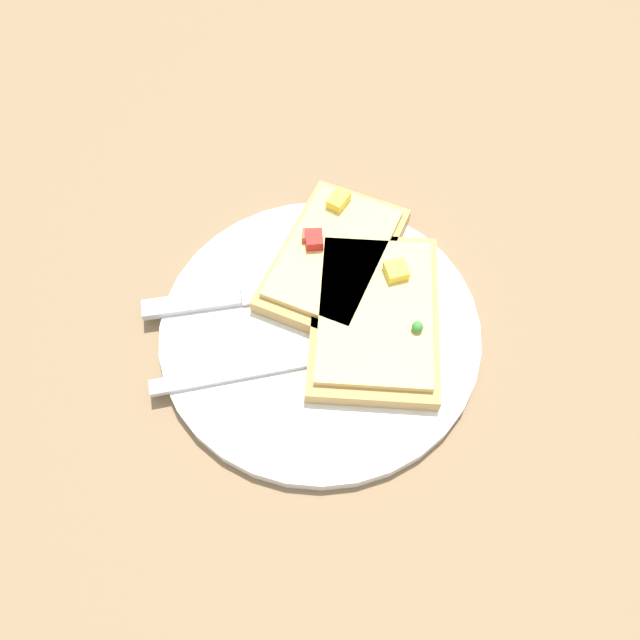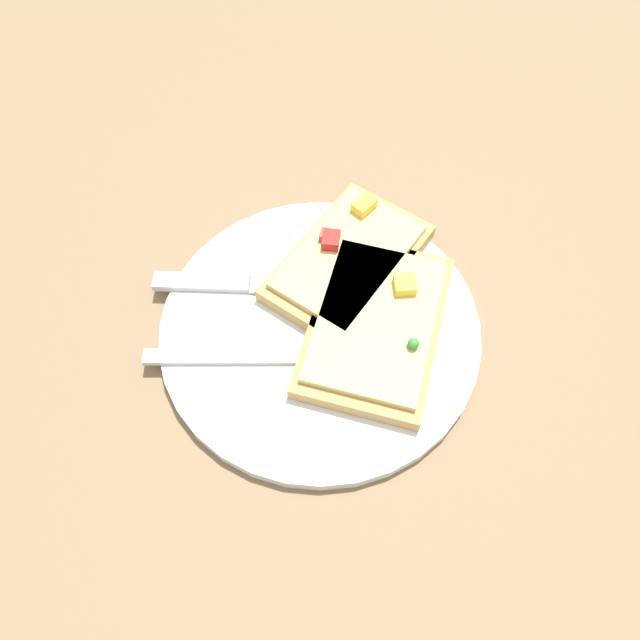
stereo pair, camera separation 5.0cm
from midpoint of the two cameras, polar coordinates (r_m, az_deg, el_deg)
name	(u,v)px [view 1 (the left image)]	position (r m, az deg, el deg)	size (l,w,h in m)	color
ground_plane	(320,333)	(0.52, -2.75, -1.44)	(4.00, 4.00, 0.00)	#7F6647
plate	(320,330)	(0.52, -2.78, -1.13)	(0.26, 0.26, 0.01)	white
fork	(310,359)	(0.50, -3.86, -3.86)	(0.10, 0.22, 0.01)	#B7B7BC
knife	(252,294)	(0.53, -8.98, 2.11)	(0.09, 0.21, 0.01)	#B7B7BC
pizza_slice_main	(375,314)	(0.51, 2.25, 0.29)	(0.17, 0.12, 0.03)	tan
pizza_slice_corner	(330,256)	(0.54, -1.75, 5.64)	(0.16, 0.12, 0.03)	tan
crumb_scatter	(338,293)	(0.52, -1.06, 2.28)	(0.08, 0.04, 0.01)	tan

